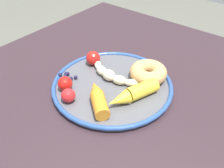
{
  "coord_description": "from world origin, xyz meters",
  "views": [
    {
      "loc": [
        -0.34,
        -0.31,
        1.16
      ],
      "look_at": [
        0.06,
        0.0,
        0.75
      ],
      "focal_mm": 39.04,
      "sensor_mm": 36.0,
      "label": 1
    }
  ],
  "objects_px": {
    "blueberry_pile": "(68,76)",
    "tomato_mid": "(93,58)",
    "banana": "(111,75)",
    "carrot_orange": "(98,98)",
    "dining_table": "(100,123)",
    "carrot_yellow": "(133,93)",
    "donut": "(148,72)",
    "tomato_far": "(65,84)",
    "plate": "(112,85)",
    "tomato_near": "(68,95)"
  },
  "relations": [
    {
      "from": "plate",
      "to": "tomato_far",
      "type": "relative_size",
      "value": 8.47
    },
    {
      "from": "blueberry_pile",
      "to": "banana",
      "type": "bearing_deg",
      "value": -50.87
    },
    {
      "from": "carrot_yellow",
      "to": "tomato_mid",
      "type": "relative_size",
      "value": 3.33
    },
    {
      "from": "plate",
      "to": "tomato_mid",
      "type": "height_order",
      "value": "tomato_mid"
    },
    {
      "from": "carrot_yellow",
      "to": "tomato_mid",
      "type": "height_order",
      "value": "tomato_mid"
    },
    {
      "from": "tomato_mid",
      "to": "blueberry_pile",
      "type": "bearing_deg",
      "value": 176.21
    },
    {
      "from": "dining_table",
      "to": "donut",
      "type": "bearing_deg",
      "value": -23.58
    },
    {
      "from": "donut",
      "to": "tomato_far",
      "type": "height_order",
      "value": "donut"
    },
    {
      "from": "banana",
      "to": "carrot_yellow",
      "type": "height_order",
      "value": "carrot_yellow"
    },
    {
      "from": "donut",
      "to": "tomato_far",
      "type": "relative_size",
      "value": 2.66
    },
    {
      "from": "dining_table",
      "to": "banana",
      "type": "relative_size",
      "value": 6.36
    },
    {
      "from": "banana",
      "to": "carrot_yellow",
      "type": "relative_size",
      "value": 1.21
    },
    {
      "from": "dining_table",
      "to": "carrot_yellow",
      "type": "xyz_separation_m",
      "value": [
        0.04,
        -0.08,
        0.12
      ]
    },
    {
      "from": "blueberry_pile",
      "to": "tomato_mid",
      "type": "bearing_deg",
      "value": -3.79
    },
    {
      "from": "banana",
      "to": "tomato_far",
      "type": "xyz_separation_m",
      "value": [
        -0.11,
        0.06,
        0.01
      ]
    },
    {
      "from": "donut",
      "to": "carrot_yellow",
      "type": "bearing_deg",
      "value": -169.98
    },
    {
      "from": "banana",
      "to": "donut",
      "type": "distance_m",
      "value": 0.1
    },
    {
      "from": "carrot_yellow",
      "to": "tomato_far",
      "type": "xyz_separation_m",
      "value": [
        -0.08,
        0.16,
        0.0
      ]
    },
    {
      "from": "carrot_orange",
      "to": "banana",
      "type": "bearing_deg",
      "value": 21.53
    },
    {
      "from": "tomato_near",
      "to": "tomato_mid",
      "type": "bearing_deg",
      "value": 21.2
    },
    {
      "from": "carrot_yellow",
      "to": "tomato_near",
      "type": "xyz_separation_m",
      "value": [
        -0.1,
        0.12,
        -0.0
      ]
    },
    {
      "from": "carrot_orange",
      "to": "donut",
      "type": "distance_m",
      "value": 0.17
    },
    {
      "from": "carrot_yellow",
      "to": "dining_table",
      "type": "bearing_deg",
      "value": 119.06
    },
    {
      "from": "blueberry_pile",
      "to": "tomato_far",
      "type": "distance_m",
      "value": 0.05
    },
    {
      "from": "plate",
      "to": "blueberry_pile",
      "type": "xyz_separation_m",
      "value": [
        -0.06,
        0.11,
        0.01
      ]
    },
    {
      "from": "carrot_orange",
      "to": "dining_table",
      "type": "bearing_deg",
      "value": 39.16
    },
    {
      "from": "carrot_orange",
      "to": "tomato_mid",
      "type": "height_order",
      "value": "tomato_mid"
    },
    {
      "from": "banana",
      "to": "carrot_orange",
      "type": "xyz_separation_m",
      "value": [
        -0.1,
        -0.04,
        0.0
      ]
    },
    {
      "from": "dining_table",
      "to": "tomato_far",
      "type": "distance_m",
      "value": 0.15
    },
    {
      "from": "carrot_orange",
      "to": "carrot_yellow",
      "type": "bearing_deg",
      "value": -41.33
    },
    {
      "from": "banana",
      "to": "plate",
      "type": "bearing_deg",
      "value": -133.8
    },
    {
      "from": "dining_table",
      "to": "carrot_orange",
      "type": "distance_m",
      "value": 0.12
    },
    {
      "from": "plate",
      "to": "carrot_orange",
      "type": "distance_m",
      "value": 0.08
    },
    {
      "from": "dining_table",
      "to": "tomato_mid",
      "type": "xyz_separation_m",
      "value": [
        0.1,
        0.1,
        0.12
      ]
    },
    {
      "from": "dining_table",
      "to": "plate",
      "type": "xyz_separation_m",
      "value": [
        0.06,
        0.0,
        0.1
      ]
    },
    {
      "from": "carrot_orange",
      "to": "tomato_far",
      "type": "xyz_separation_m",
      "value": [
        -0.01,
        0.1,
        0.0
      ]
    },
    {
      "from": "dining_table",
      "to": "tomato_near",
      "type": "bearing_deg",
      "value": 145.32
    },
    {
      "from": "banana",
      "to": "carrot_orange",
      "type": "distance_m",
      "value": 0.1
    },
    {
      "from": "dining_table",
      "to": "blueberry_pile",
      "type": "height_order",
      "value": "blueberry_pile"
    },
    {
      "from": "tomato_near",
      "to": "blueberry_pile",
      "type": "bearing_deg",
      "value": 47.75
    },
    {
      "from": "plate",
      "to": "tomato_far",
      "type": "height_order",
      "value": "tomato_far"
    },
    {
      "from": "donut",
      "to": "blueberry_pile",
      "type": "bearing_deg",
      "value": 128.82
    },
    {
      "from": "dining_table",
      "to": "tomato_near",
      "type": "relative_size",
      "value": 30.23
    },
    {
      "from": "blueberry_pile",
      "to": "tomato_mid",
      "type": "distance_m",
      "value": 0.1
    },
    {
      "from": "tomato_mid",
      "to": "dining_table",
      "type": "bearing_deg",
      "value": -133.06
    },
    {
      "from": "tomato_mid",
      "to": "carrot_orange",
      "type": "bearing_deg",
      "value": -134.41
    },
    {
      "from": "donut",
      "to": "blueberry_pile",
      "type": "distance_m",
      "value": 0.22
    },
    {
      "from": "donut",
      "to": "tomato_far",
      "type": "xyz_separation_m",
      "value": [
        -0.17,
        0.14,
        -0.0
      ]
    },
    {
      "from": "plate",
      "to": "donut",
      "type": "bearing_deg",
      "value": -37.09
    },
    {
      "from": "plate",
      "to": "banana",
      "type": "height_order",
      "value": "banana"
    }
  ]
}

